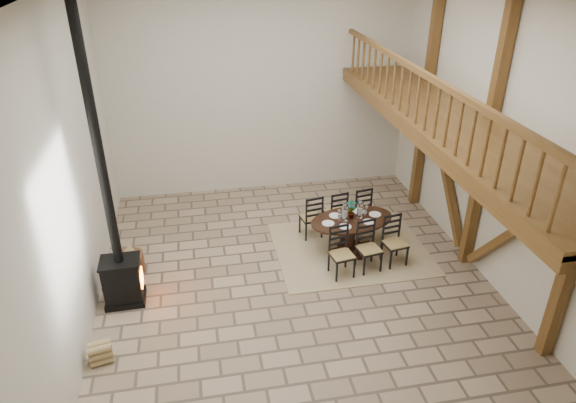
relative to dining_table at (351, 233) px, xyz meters
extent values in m
plane|color=tan|center=(-1.30, -0.81, -0.38)|extent=(8.00, 8.00, 0.00)
cube|color=beige|center=(-1.30, 3.19, 2.12)|extent=(7.00, 0.02, 5.00)
cube|color=beige|center=(-1.30, -4.81, 2.12)|extent=(7.00, 0.02, 5.00)
cube|color=beige|center=(-4.80, -0.81, 2.12)|extent=(0.02, 8.00, 5.00)
cube|color=beige|center=(2.20, -0.81, 2.12)|extent=(0.02, 8.00, 5.00)
cube|color=brown|center=(2.08, -0.81, 2.12)|extent=(0.18, 0.18, 5.00)
cube|color=brown|center=(2.08, 1.69, 2.12)|extent=(0.18, 0.18, 5.00)
cube|color=brown|center=(2.08, -2.06, 1.02)|extent=(0.14, 2.16, 2.54)
cube|color=brown|center=(2.08, 0.44, 1.02)|extent=(0.14, 2.16, 2.54)
cube|color=brown|center=(2.08, -0.81, 2.42)|extent=(0.20, 7.80, 0.20)
cube|color=brown|center=(1.40, -0.81, 2.47)|extent=(1.60, 7.80, 0.12)
cube|color=brown|center=(0.70, -0.81, 2.37)|extent=(0.18, 7.80, 0.22)
cube|color=brown|center=(0.70, -0.81, 3.37)|extent=(0.09, 7.60, 0.09)
cube|color=brown|center=(0.70, -0.81, 2.95)|extent=(0.06, 7.60, 0.86)
cube|color=tan|center=(0.00, 0.00, -0.37)|extent=(3.00, 2.50, 0.02)
ellipsoid|color=black|center=(0.00, 0.00, 0.30)|extent=(1.84, 1.29, 0.04)
cylinder|color=black|center=(0.00, 0.00, -0.05)|extent=(0.17, 0.17, 0.62)
cylinder|color=black|center=(0.00, 0.00, -0.33)|extent=(0.52, 0.52, 0.06)
cube|color=tan|center=(-0.43, -0.83, 0.07)|extent=(0.47, 0.45, 0.04)
cube|color=black|center=(-0.43, -0.83, -0.16)|extent=(0.45, 0.45, 0.43)
cube|color=black|center=(-0.46, -0.65, 0.33)|extent=(0.36, 0.10, 0.56)
cube|color=tan|center=(0.12, -0.74, 0.07)|extent=(0.47, 0.45, 0.04)
cube|color=black|center=(0.12, -0.74, -0.16)|extent=(0.45, 0.45, 0.43)
cube|color=black|center=(0.09, -0.56, 0.33)|extent=(0.36, 0.10, 0.56)
cube|color=tan|center=(0.67, -0.64, 0.07)|extent=(0.47, 0.45, 0.04)
cube|color=black|center=(0.67, -0.64, -0.16)|extent=(0.45, 0.45, 0.43)
cube|color=black|center=(0.65, -0.47, 0.33)|extent=(0.36, 0.10, 0.56)
cube|color=tan|center=(-0.67, 0.64, 0.07)|extent=(0.47, 0.45, 0.04)
cube|color=black|center=(-0.67, 0.64, -0.16)|extent=(0.45, 0.45, 0.43)
cube|color=black|center=(-0.65, 0.47, 0.33)|extent=(0.36, 0.10, 0.56)
cube|color=tan|center=(-0.12, 0.73, 0.07)|extent=(0.47, 0.45, 0.04)
cube|color=black|center=(-0.12, 0.73, -0.16)|extent=(0.45, 0.45, 0.43)
cube|color=black|center=(-0.09, 0.56, 0.33)|extent=(0.36, 0.10, 0.56)
cube|color=tan|center=(0.43, 0.83, 0.07)|extent=(0.47, 0.45, 0.04)
cube|color=black|center=(0.43, 0.83, -0.16)|extent=(0.45, 0.45, 0.43)
cube|color=black|center=(0.46, 0.65, 0.33)|extent=(0.36, 0.10, 0.56)
cube|color=white|center=(0.00, 0.00, 0.33)|extent=(1.39, 0.86, 0.01)
cube|color=white|center=(0.00, 0.00, 0.41)|extent=(0.87, 0.41, 0.18)
cylinder|color=white|center=(-0.17, -0.03, 0.49)|extent=(0.12, 0.12, 0.34)
cylinder|color=white|center=(0.17, 0.03, 0.49)|extent=(0.12, 0.12, 0.34)
cylinder|color=silver|center=(-0.17, -0.03, 0.40)|extent=(0.06, 0.06, 0.16)
cylinder|color=silver|center=(0.17, 0.03, 0.40)|extent=(0.06, 0.06, 0.16)
imported|color=#4C723F|center=(-0.01, 0.05, 0.52)|extent=(0.23, 0.17, 0.39)
cube|color=black|center=(-4.32, -0.87, -0.33)|extent=(0.67, 0.52, 0.10)
cube|color=black|center=(-4.32, -0.87, 0.08)|extent=(0.62, 0.47, 0.72)
cube|color=#FF590C|center=(-4.00, -0.87, 0.08)|extent=(0.02, 0.29, 0.29)
cube|color=black|center=(-4.32, -0.87, 0.46)|extent=(0.66, 0.51, 0.04)
cylinder|color=black|center=(-4.32, -0.87, 2.55)|extent=(0.15, 0.15, 4.14)
cylinder|color=brown|center=(-4.32, 0.04, -0.19)|extent=(0.56, 0.56, 0.36)
cube|color=tan|center=(-4.32, 0.04, 0.03)|extent=(0.30, 0.30, 0.11)
cube|color=tan|center=(-4.55, -2.27, -0.20)|extent=(0.37, 0.29, 0.34)
camera|label=1|loc=(-2.87, -8.36, 5.36)|focal=32.00mm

